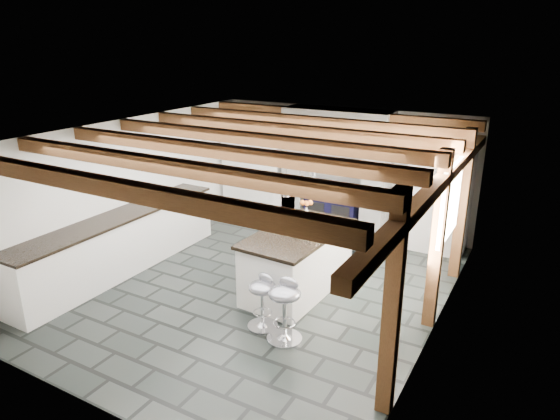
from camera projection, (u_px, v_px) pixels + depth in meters
The scene contains 6 objects.
ground at pixel (261, 286), 7.42m from camera, with size 6.00×6.00×0.00m, color black.
room_shell at pixel (273, 188), 8.52m from camera, with size 6.00×6.03×6.00m.
range_cooker at pixel (334, 207), 9.47m from camera, with size 1.00×0.63×0.99m.
kitchen_island at pixel (298, 260), 7.17m from camera, with size 1.06×1.90×1.22m.
bar_stool_near at pixel (285, 303), 5.96m from camera, with size 0.43×0.43×0.81m.
bar_stool_far at pixel (263, 295), 6.24m from camera, with size 0.43×0.43×0.72m.
Camera 1 is at (3.51, -5.65, 3.50)m, focal length 32.00 mm.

